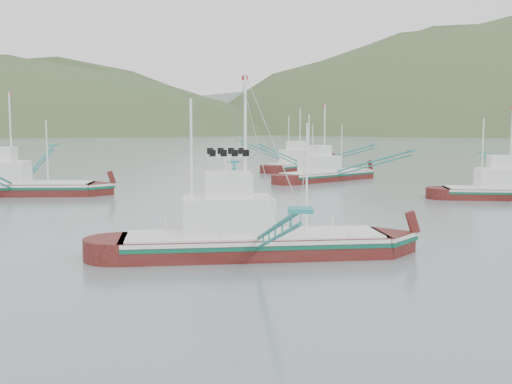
{
  "coord_description": "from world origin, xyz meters",
  "views": [
    {
      "loc": [
        1.89,
        -33.07,
        7.52
      ],
      "look_at": [
        0.0,
        6.0,
        3.2
      ],
      "focal_mm": 45.0,
      "sensor_mm": 36.0,
      "label": 1
    }
  ],
  "objects_px": {
    "main_boat": "(251,223)",
    "bg_boat_extra": "(301,156)",
    "bg_boat_right": "(512,185)",
    "bg_boat_far": "(326,163)",
    "bg_boat_left": "(15,180)"
  },
  "relations": [
    {
      "from": "main_boat",
      "to": "bg_boat_right",
      "type": "height_order",
      "value": "main_boat"
    },
    {
      "from": "bg_boat_left",
      "to": "bg_boat_right",
      "type": "distance_m",
      "value": 49.56
    },
    {
      "from": "bg_boat_far",
      "to": "bg_boat_right",
      "type": "bearing_deg",
      "value": -92.33
    },
    {
      "from": "bg_boat_right",
      "to": "bg_boat_extra",
      "type": "distance_m",
      "value": 41.22
    },
    {
      "from": "main_boat",
      "to": "bg_boat_right",
      "type": "distance_m",
      "value": 36.49
    },
    {
      "from": "bg_boat_left",
      "to": "bg_boat_extra",
      "type": "xyz_separation_m",
      "value": [
        29.95,
        35.31,
        0.65
      ]
    },
    {
      "from": "main_boat",
      "to": "bg_boat_extra",
      "type": "xyz_separation_m",
      "value": [
        4.22,
        63.91,
        0.36
      ]
    },
    {
      "from": "bg_boat_right",
      "to": "bg_boat_extra",
      "type": "relative_size",
      "value": 1.08
    },
    {
      "from": "main_boat",
      "to": "bg_boat_right",
      "type": "relative_size",
      "value": 1.11
    },
    {
      "from": "bg_boat_far",
      "to": "bg_boat_left",
      "type": "xyz_separation_m",
      "value": [
        -32.73,
        -17.85,
        -0.66
      ]
    },
    {
      "from": "bg_boat_right",
      "to": "bg_boat_far",
      "type": "bearing_deg",
      "value": 134.27
    },
    {
      "from": "main_boat",
      "to": "bg_boat_left",
      "type": "bearing_deg",
      "value": 122.2
    },
    {
      "from": "bg_boat_left",
      "to": "bg_boat_extra",
      "type": "height_order",
      "value": "bg_boat_left"
    },
    {
      "from": "main_boat",
      "to": "bg_boat_right",
      "type": "xyz_separation_m",
      "value": [
        23.81,
        27.65,
        -0.52
      ]
    },
    {
      "from": "main_boat",
      "to": "bg_boat_left",
      "type": "xyz_separation_m",
      "value": [
        -25.73,
        28.6,
        -0.28
      ]
    }
  ]
}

